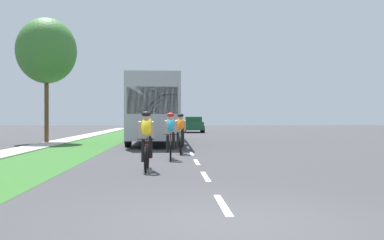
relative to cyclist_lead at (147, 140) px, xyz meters
name	(u,v)px	position (x,y,z in m)	size (l,w,h in m)	color
ground_plane	(185,142)	(1.47, 13.99, -0.81)	(120.00, 120.00, 0.00)	#38383A
grass_verge	(96,142)	(-3.59, 13.99, -0.81)	(2.94, 70.00, 0.01)	#2D6026
sidewalk_concrete	(58,142)	(-5.77, 13.99, -0.81)	(1.41, 70.00, 0.10)	#B2ADA3
lane_markings_center	(183,139)	(1.47, 17.99, -0.81)	(0.12, 54.30, 0.01)	white
cyclist_lead	(147,140)	(0.00, 0.00, 0.00)	(0.42, 1.72, 1.58)	black
cyclist_trailing	(171,135)	(0.64, 3.17, 0.00)	(0.42, 1.72, 1.58)	black
cyclist_distant	(180,133)	(1.03, 5.55, 0.00)	(0.42, 1.72, 1.58)	black
bus_silver	(156,108)	(-0.15, 13.58, 1.17)	(2.78, 11.60, 3.48)	#A5A8AD
sedan_dark_green	(193,124)	(2.90, 31.81, -0.04)	(1.98, 4.30, 1.52)	#194C2D
pickup_blue	(165,123)	(0.04, 40.15, 0.02)	(2.22, 5.10, 1.64)	#23389E
street_tree_near	(46,51)	(-6.38, 13.91, 4.39)	(3.37, 3.37, 7.07)	brown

